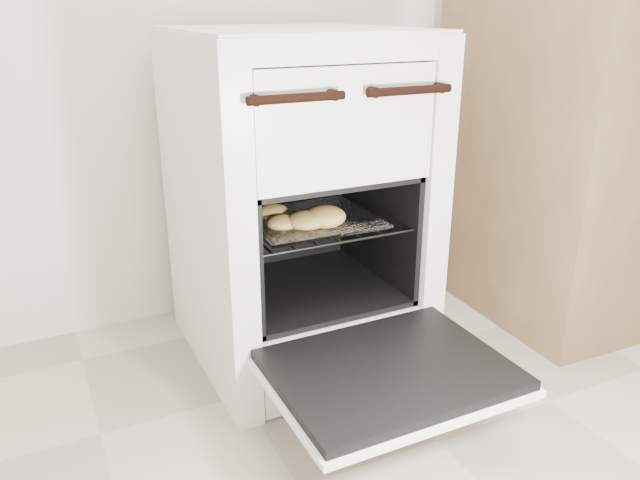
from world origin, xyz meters
The scene contains 6 objects.
stove centered at (-0.11, 1.19, 0.41)m, with size 0.55×0.61×0.84m.
oven_door centered at (-0.11, 0.73, 0.18)m, with size 0.50×0.39×0.03m.
oven_rack centered at (-0.11, 1.13, 0.40)m, with size 0.40×0.39×0.01m.
foil_sheet centered at (-0.11, 1.11, 0.40)m, with size 0.31×0.28×0.01m, color silver.
baked_rolls centered at (-0.15, 1.07, 0.43)m, with size 0.21×0.21×0.05m.
counter centered at (0.97, 1.10, 0.49)m, with size 0.98×0.65×0.98m, color brown.
Camera 1 is at (-0.73, -0.21, 0.90)m, focal length 35.00 mm.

